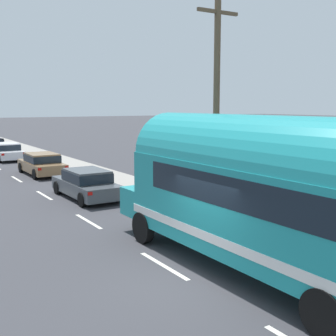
{
  "coord_description": "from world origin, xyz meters",
  "views": [
    {
      "loc": [
        -6.0,
        -8.5,
        4.37
      ],
      "look_at": [
        1.44,
        3.29,
        2.35
      ],
      "focal_mm": 46.59,
      "sensor_mm": 36.0,
      "label": 1
    }
  ],
  "objects_px": {
    "painted_bus": "(273,191)",
    "car_third": "(6,151)",
    "car_lead": "(87,183)",
    "car_second": "(42,163)",
    "utility_pole": "(216,103)"
  },
  "relations": [
    {
      "from": "car_second",
      "to": "utility_pole",
      "type": "bearing_deg",
      "value": -80.19
    },
    {
      "from": "car_third",
      "to": "painted_bus",
      "type": "bearing_deg",
      "value": -89.66
    },
    {
      "from": "utility_pole",
      "to": "painted_bus",
      "type": "xyz_separation_m",
      "value": [
        -2.55,
        -5.46,
        -2.12
      ]
    },
    {
      "from": "painted_bus",
      "to": "car_third",
      "type": "relative_size",
      "value": 2.39
    },
    {
      "from": "utility_pole",
      "to": "car_lead",
      "type": "bearing_deg",
      "value": 113.72
    },
    {
      "from": "painted_bus",
      "to": "car_third",
      "type": "bearing_deg",
      "value": 90.34
    },
    {
      "from": "car_lead",
      "to": "car_second",
      "type": "height_order",
      "value": "same"
    },
    {
      "from": "utility_pole",
      "to": "car_third",
      "type": "height_order",
      "value": "utility_pole"
    },
    {
      "from": "painted_bus",
      "to": "utility_pole",
      "type": "bearing_deg",
      "value": 65.02
    },
    {
      "from": "car_second",
      "to": "car_third",
      "type": "height_order",
      "value": "same"
    },
    {
      "from": "utility_pole",
      "to": "painted_bus",
      "type": "height_order",
      "value": "utility_pole"
    },
    {
      "from": "utility_pole",
      "to": "car_lead",
      "type": "xyz_separation_m",
      "value": [
        -2.74,
        6.23,
        -3.68
      ]
    },
    {
      "from": "car_lead",
      "to": "car_second",
      "type": "bearing_deg",
      "value": 88.19
    },
    {
      "from": "painted_bus",
      "to": "car_lead",
      "type": "relative_size",
      "value": 2.42
    },
    {
      "from": "car_third",
      "to": "car_second",
      "type": "bearing_deg",
      "value": -88.47
    }
  ]
}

